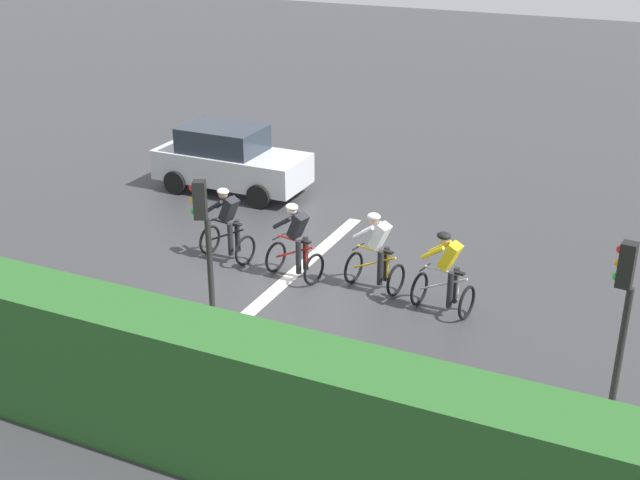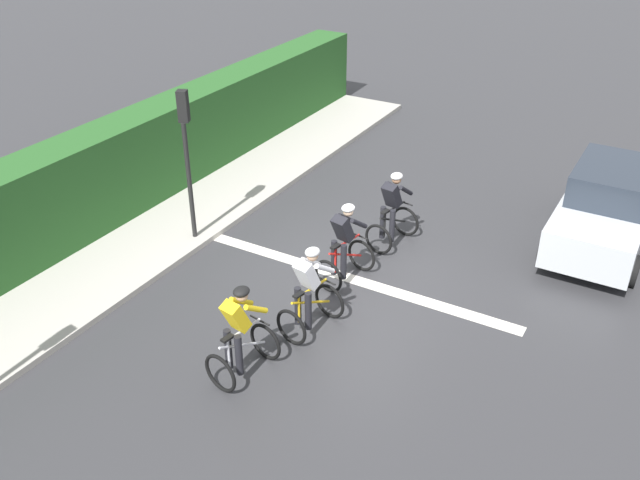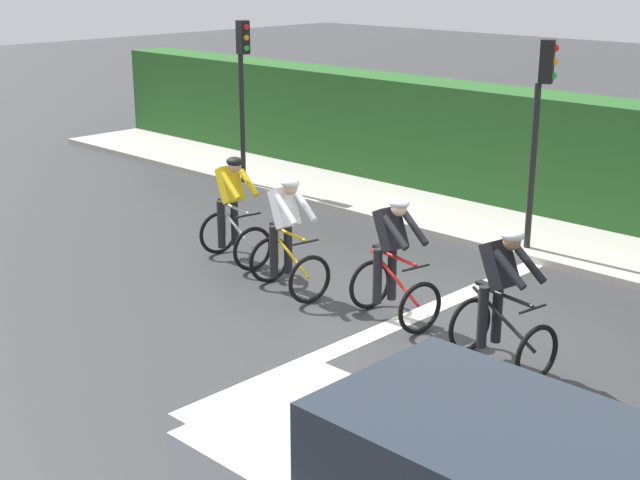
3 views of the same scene
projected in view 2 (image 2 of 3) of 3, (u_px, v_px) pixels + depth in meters
The scene contains 11 objects.
ground_plane at pixel (354, 274), 13.81m from camera, with size 80.00×80.00×0.00m, color #333335.
sidewalk_kerb at pixel (111, 256), 14.30m from camera, with size 2.80×23.36×0.12m, color #ADA89E.
stone_wall_low at pixel (78, 233), 14.55m from camera, with size 0.44×23.36×0.69m, color tan.
hedge_wall at pixel (61, 199), 14.30m from camera, with size 1.10×23.36×2.18m, color #265623.
road_marking_stop_line at pixel (350, 278), 13.67m from camera, with size 7.00×0.30×0.01m, color silver.
cyclist_lead at pixel (240, 336), 10.79m from camera, with size 0.85×1.18×1.66m.
cyclist_second at pixel (309, 293), 11.81m from camera, with size 0.87×1.19×1.66m.
cyclist_mid at pixel (344, 246), 13.19m from camera, with size 0.88×1.19×1.66m.
cyclist_fourth at pixel (392, 212), 14.43m from camera, with size 0.85×1.18×1.66m.
car_silver at pixel (606, 208), 14.41m from camera, with size 1.89×4.10×1.76m.
traffic_light_near_crossing at pixel (186, 145), 13.91m from camera, with size 0.26×0.30×3.34m.
Camera 2 is at (-5.19, 10.41, 7.50)m, focal length 38.48 mm.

